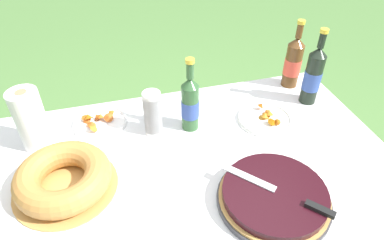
{
  "coord_description": "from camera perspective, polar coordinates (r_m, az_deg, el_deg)",
  "views": [
    {
      "loc": [
        -0.25,
        -0.85,
        1.64
      ],
      "look_at": [
        0.03,
        0.17,
        0.8
      ],
      "focal_mm": 32.0,
      "sensor_mm": 36.0,
      "label": 1
    }
  ],
  "objects": [
    {
      "name": "snack_plate_left",
      "position": [
        1.47,
        -15.19,
        -0.22
      ],
      "size": [
        0.22,
        0.22,
        0.06
      ],
      "color": "white",
      "rests_on": "tablecloth"
    },
    {
      "name": "bundt_cake",
      "position": [
        1.22,
        -20.66,
        -9.15
      ],
      "size": [
        0.35,
        0.35,
        0.1
      ],
      "color": "tan",
      "rests_on": "tablecloth"
    },
    {
      "name": "cup_stack",
      "position": [
        1.34,
        -6.54,
        1.15
      ],
      "size": [
        0.07,
        0.07,
        0.19
      ],
      "color": "white",
      "rests_on": "tablecloth"
    },
    {
      "name": "juice_bottle_red",
      "position": [
        1.58,
        19.53,
        6.99
      ],
      "size": [
        0.07,
        0.07,
        0.35
      ],
      "color": "black",
      "rests_on": "tablecloth"
    },
    {
      "name": "tablecloth",
      "position": [
        1.28,
        0.71,
        -7.5
      ],
      "size": [
        1.47,
        0.93,
        0.1
      ],
      "color": "white",
      "rests_on": "garden_table"
    },
    {
      "name": "paper_towel_roll",
      "position": [
        1.39,
        -25.29,
        0.08
      ],
      "size": [
        0.11,
        0.11,
        0.24
      ],
      "color": "white",
      "rests_on": "tablecloth"
    },
    {
      "name": "berry_tart",
      "position": [
        1.15,
        13.5,
        -12.31
      ],
      "size": [
        0.37,
        0.37,
        0.06
      ],
      "color": "#38383D",
      "rests_on": "tablecloth"
    },
    {
      "name": "garden_table",
      "position": [
        1.32,
        0.69,
        -9.41
      ],
      "size": [
        1.46,
        0.92,
        0.73
      ],
      "color": "brown",
      "rests_on": "ground_plane"
    },
    {
      "name": "cider_bottle_green",
      "position": [
        1.34,
        -0.31,
        2.78
      ],
      "size": [
        0.07,
        0.07,
        0.32
      ],
      "color": "#2D562D",
      "rests_on": "tablecloth"
    },
    {
      "name": "snack_plate_near",
      "position": [
        1.47,
        12.07,
        0.27
      ],
      "size": [
        0.23,
        0.23,
        0.05
      ],
      "color": "white",
      "rests_on": "tablecloth"
    },
    {
      "name": "serving_knife",
      "position": [
        1.12,
        15.16,
        -11.74
      ],
      "size": [
        0.27,
        0.3,
        0.01
      ],
      "rotation": [
        0.0,
        0.0,
        2.3
      ],
      "color": "silver",
      "rests_on": "berry_tart"
    },
    {
      "name": "cider_bottle_amber",
      "position": [
        1.68,
        16.5,
        9.23
      ],
      "size": [
        0.08,
        0.08,
        0.33
      ],
      "color": "brown",
      "rests_on": "tablecloth"
    }
  ]
}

